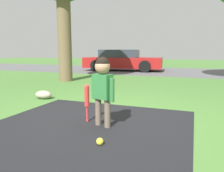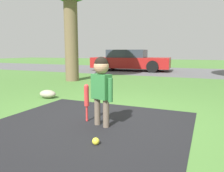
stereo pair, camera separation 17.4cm
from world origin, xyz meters
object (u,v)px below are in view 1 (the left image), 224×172
baseball_bat (87,98)px  sports_ball (100,141)px  parked_car (122,61)px  child (103,82)px

baseball_bat → sports_ball: size_ratio=6.90×
sports_ball → parked_car: parked_car is taller
sports_ball → child: bearing=110.1°
sports_ball → baseball_bat: bearing=126.6°
child → sports_ball: 0.95m
baseball_bat → parked_car: 9.84m
parked_car → child: bearing=-78.8°
baseball_bat → parked_car: bearing=104.8°
child → baseball_bat: child is taller
child → parked_car: 10.03m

